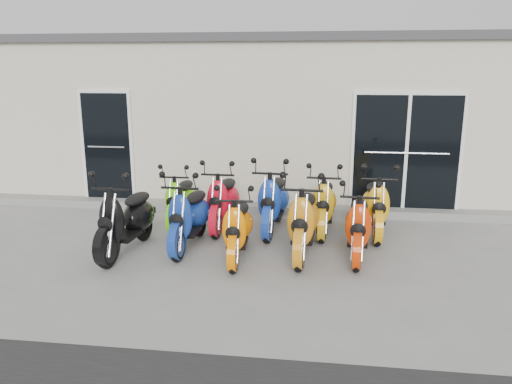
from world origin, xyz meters
TOP-DOWN VIEW (x-y plane):
  - ground at (0.00, 0.00)m, footprint 80.00×80.00m
  - building at (0.00, 5.20)m, footprint 14.00×6.00m
  - roof_cap at (0.00, 5.20)m, footprint 14.20×6.20m
  - front_step at (0.00, 2.02)m, footprint 14.00×0.40m
  - door_left at (-3.20, 2.17)m, footprint 1.07×0.08m
  - door_right at (2.60, 2.17)m, footprint 2.02×0.08m
  - scooter_front_black at (-1.81, -0.44)m, footprint 0.81×1.87m
  - scooter_front_blue at (-0.94, -0.10)m, footprint 0.71×1.78m
  - scooter_front_orange_a at (-0.13, -0.45)m, footprint 0.67×1.65m
  - scooter_front_orange_b at (0.81, -0.20)m, footprint 0.77×1.87m
  - scooter_front_red at (1.61, -0.16)m, footprint 0.75×1.73m
  - scooter_back_green at (-1.39, 1.01)m, footprint 0.60×1.59m
  - scooter_back_red at (-0.61, 0.93)m, footprint 0.67×1.74m
  - scooter_back_blue at (0.26, 0.89)m, footprint 0.76×1.86m
  - scooter_back_yellow at (1.11, 0.94)m, footprint 0.70×1.74m
  - scooter_back_extra at (1.96, 0.93)m, footprint 0.67×1.74m

SIDE VIEW (x-z plane):
  - ground at x=0.00m, z-range 0.00..0.00m
  - front_step at x=0.00m, z-range 0.00..0.15m
  - scooter_back_green at x=-1.39m, z-range 0.00..1.17m
  - scooter_front_orange_a at x=-0.13m, z-range 0.00..1.20m
  - scooter_front_red at x=1.61m, z-range 0.00..1.24m
  - scooter_back_yellow at x=1.11m, z-range 0.00..1.27m
  - scooter_back_red at x=-0.61m, z-range 0.00..1.28m
  - scooter_back_extra at x=1.96m, z-range 0.00..1.28m
  - scooter_front_blue at x=-0.94m, z-range 0.00..1.29m
  - scooter_front_black at x=-1.81m, z-range 0.00..1.34m
  - scooter_back_blue at x=0.26m, z-range 0.00..1.35m
  - scooter_front_orange_b at x=0.81m, z-range 0.00..1.36m
  - door_left at x=-3.20m, z-range 0.15..2.37m
  - door_right at x=2.60m, z-range 0.15..2.37m
  - building at x=0.00m, z-range 0.00..3.20m
  - roof_cap at x=0.00m, z-range 3.20..3.36m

